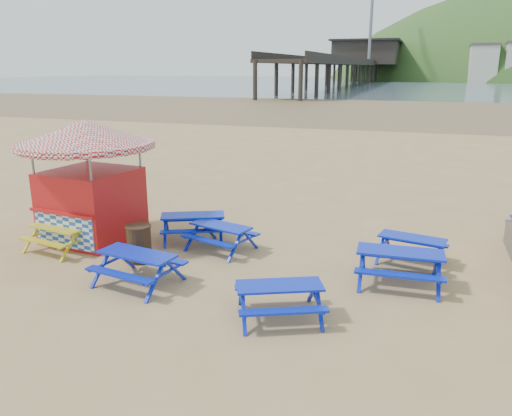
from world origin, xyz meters
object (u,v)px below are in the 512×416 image
(picnic_table_blue_b, at_px, (411,250))
(picnic_table_yellow, at_px, (59,238))
(ice_cream_kiosk, at_px, (89,165))
(picnic_table_blue_a, at_px, (193,227))
(litter_bin, at_px, (139,243))

(picnic_table_blue_b, height_order, picnic_table_yellow, picnic_table_yellow)
(picnic_table_blue_b, height_order, ice_cream_kiosk, ice_cream_kiosk)
(picnic_table_blue_a, relative_size, ice_cream_kiosk, 0.53)
(picnic_table_blue_a, xyz_separation_m, ice_cream_kiosk, (-2.92, -0.86, 1.87))
(picnic_table_yellow, bearing_deg, picnic_table_blue_a, 42.28)
(picnic_table_blue_b, bearing_deg, picnic_table_blue_a, -166.37)
(litter_bin, bearing_deg, picnic_table_yellow, 179.84)
(picnic_table_blue_b, distance_m, picnic_table_yellow, 9.81)
(picnic_table_blue_a, height_order, picnic_table_yellow, picnic_table_blue_a)
(picnic_table_blue_a, distance_m, ice_cream_kiosk, 3.57)
(picnic_table_yellow, bearing_deg, litter_bin, 9.45)
(picnic_table_blue_a, height_order, ice_cream_kiosk, ice_cream_kiosk)
(picnic_table_blue_a, relative_size, picnic_table_yellow, 1.22)
(picnic_table_blue_a, relative_size, litter_bin, 2.32)
(picnic_table_blue_b, distance_m, litter_bin, 7.29)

